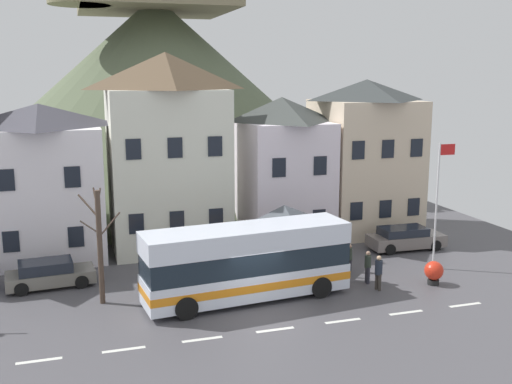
% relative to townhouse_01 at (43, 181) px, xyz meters
% --- Properties ---
extents(ground_plane, '(40.00, 60.00, 0.07)m').
position_rel_townhouse_01_xyz_m(ground_plane, '(9.07, -12.07, -4.32)').
color(ground_plane, '#4C4B50').
extents(townhouse_01, '(6.36, 6.21, 8.57)m').
position_rel_townhouse_01_xyz_m(townhouse_01, '(0.00, 0.00, 0.00)').
color(townhouse_01, white).
rests_on(townhouse_01, ground_plane).
extents(townhouse_02, '(6.61, 5.17, 11.37)m').
position_rel_townhouse_01_xyz_m(townhouse_02, '(6.94, -0.52, 1.40)').
color(townhouse_02, silver).
rests_on(townhouse_02, ground_plane).
extents(townhouse_03, '(5.08, 6.34, 8.77)m').
position_rel_townhouse_01_xyz_m(townhouse_03, '(14.14, 0.06, 0.10)').
color(townhouse_03, white).
rests_on(townhouse_03, ground_plane).
extents(townhouse_04, '(5.89, 5.97, 9.82)m').
position_rel_townhouse_01_xyz_m(townhouse_04, '(19.80, -0.12, 0.62)').
color(townhouse_04, beige).
rests_on(townhouse_04, ground_plane).
extents(hilltop_castle, '(38.26, 38.26, 25.12)m').
position_rel_townhouse_01_xyz_m(hilltop_castle, '(9.18, 19.20, 4.62)').
color(hilltop_castle, '#576248').
rests_on(hilltop_castle, ground_plane).
extents(transit_bus, '(9.71, 3.38, 3.41)m').
position_rel_townhouse_01_xyz_m(transit_bus, '(8.94, -9.95, -2.57)').
color(transit_bus, white).
rests_on(transit_bus, ground_plane).
extents(bus_shelter, '(3.60, 3.60, 3.47)m').
position_rel_townhouse_01_xyz_m(bus_shelter, '(12.02, -6.36, -1.38)').
color(bus_shelter, '#473D33').
rests_on(bus_shelter, ground_plane).
extents(parked_car_00, '(4.25, 2.14, 1.31)m').
position_rel_townhouse_01_xyz_m(parked_car_00, '(0.25, -5.53, -3.64)').
color(parked_car_00, slate).
rests_on(parked_car_00, ground_plane).
extents(parked_car_01, '(4.51, 1.97, 1.33)m').
position_rel_townhouse_01_xyz_m(parked_car_01, '(20.11, -5.01, -3.63)').
color(parked_car_01, slate).
rests_on(parked_car_01, ground_plane).
extents(pedestrian_00, '(0.32, 0.38, 1.64)m').
position_rel_townhouse_01_xyz_m(pedestrian_00, '(15.22, -9.64, -3.42)').
color(pedestrian_00, '#2D2D38').
rests_on(pedestrian_00, ground_plane).
extents(pedestrian_01, '(0.35, 0.37, 1.70)m').
position_rel_townhouse_01_xyz_m(pedestrian_01, '(15.25, -10.67, -3.33)').
color(pedestrian_01, '#38332D').
rests_on(pedestrian_01, ground_plane).
extents(pedestrian_02, '(0.32, 0.31, 1.50)m').
position_rel_townhouse_01_xyz_m(pedestrian_02, '(15.11, -7.82, -3.46)').
color(pedestrian_02, '#2D2D38').
rests_on(pedestrian_02, ground_plane).
extents(pedestrian_03, '(0.34, 0.28, 1.66)m').
position_rel_townhouse_01_xyz_m(pedestrian_03, '(12.68, -8.27, -3.41)').
color(pedestrian_03, black).
rests_on(pedestrian_03, ground_plane).
extents(public_bench, '(1.75, 0.48, 0.87)m').
position_rel_townhouse_01_xyz_m(public_bench, '(9.64, -4.70, -3.81)').
color(public_bench, '#473828').
rests_on(public_bench, ground_plane).
extents(flagpole, '(0.95, 0.10, 6.69)m').
position_rel_townhouse_01_xyz_m(flagpole, '(19.70, -8.64, -0.39)').
color(flagpole, silver).
rests_on(flagpole, ground_plane).
extents(harbour_buoy, '(0.93, 0.93, 1.18)m').
position_rel_townhouse_01_xyz_m(harbour_buoy, '(18.22, -10.79, -3.62)').
color(harbour_buoy, black).
rests_on(harbour_buoy, ground_plane).
extents(bare_tree_00, '(1.82, 1.06, 5.21)m').
position_rel_townhouse_01_xyz_m(bare_tree_00, '(2.57, -8.45, -1.52)').
color(bare_tree_00, '#47382D').
rests_on(bare_tree_00, ground_plane).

